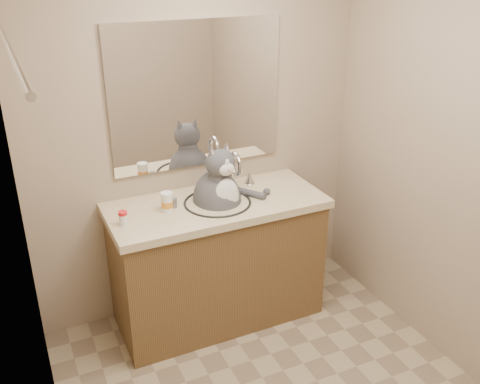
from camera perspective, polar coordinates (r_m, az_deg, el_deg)
name	(u,v)px	position (r m, az deg, el deg)	size (l,w,h in m)	color
room	(300,215)	(2.36, 6.39, -2.49)	(2.22, 2.52, 2.42)	gray
vanity	(217,258)	(3.48, -2.42, -7.09)	(1.34, 0.59, 1.12)	brown
mirror	(197,96)	(3.32, -4.58, 10.21)	(1.10, 0.02, 0.90)	white
shower_curtain	(53,295)	(2.25, -19.30, -10.32)	(0.02, 1.30, 1.93)	beige
cat	(218,196)	(3.28, -2.31, -0.46)	(0.46, 0.37, 0.59)	#4B4B50
pill_bottle_redcap	(123,218)	(3.06, -12.35, -2.76)	(0.05, 0.05, 0.09)	white
pill_bottle_orange	(167,202)	(3.17, -7.79, -1.11)	(0.08, 0.08, 0.12)	white
grey_canister	(174,203)	(3.22, -7.08, -1.12)	(0.05, 0.05, 0.06)	slate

